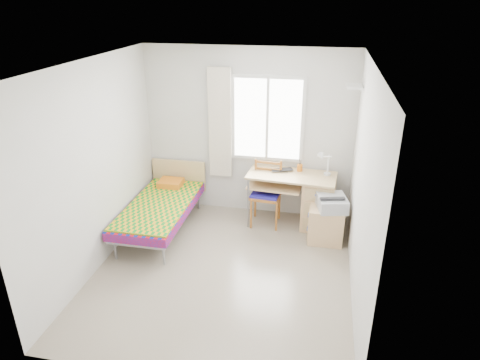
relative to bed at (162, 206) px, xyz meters
The scene contains 17 objects.
floor 1.48m from the bed, 37.47° to the right, with size 3.50×3.50×0.00m, color #BCAD93.
ceiling 2.63m from the bed, 37.47° to the right, with size 3.50×3.50×0.00m, color white.
wall_back 1.70m from the bed, 37.99° to the left, with size 3.20×3.20×0.00m, color silver.
wall_left 1.34m from the bed, 118.43° to the right, with size 3.50×3.50×0.00m, color silver.
wall_right 3.01m from the bed, 17.61° to the right, with size 3.50×3.50×0.00m, color silver.
window 2.03m from the bed, 31.01° to the left, with size 1.10×0.04×1.30m.
curtain 1.51m from the bed, 48.85° to the left, with size 0.35×0.05×1.70m, color beige.
floating_shelf 3.20m from the bed, 11.50° to the left, with size 0.20×0.32×0.03m, color white.
bed is the anchor object (origin of this frame).
desk 2.27m from the bed, 14.24° to the left, with size 1.34×0.69×0.81m.
chair 1.59m from the bed, 19.10° to the left, with size 0.46×0.46×0.99m.
cabinet 2.41m from the bed, ahead, with size 0.49×0.43×0.53m.
printer 2.47m from the bed, ahead, with size 0.47×0.51×0.19m.
laptop 1.88m from the bed, 20.13° to the left, with size 0.33×0.21×0.03m, color black.
pen_cup 2.14m from the bed, 20.24° to the left, with size 0.08×0.08×0.10m, color orange.
task_lamp 2.46m from the bed, 13.00° to the left, with size 0.23×0.32×0.41m.
book 1.80m from the bed, 18.14° to the left, with size 0.18×0.24×0.02m, color gray.
Camera 1 is at (1.11, -4.44, 3.28)m, focal length 32.00 mm.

